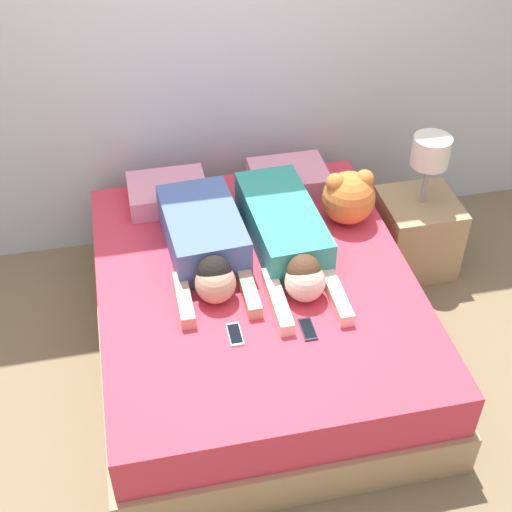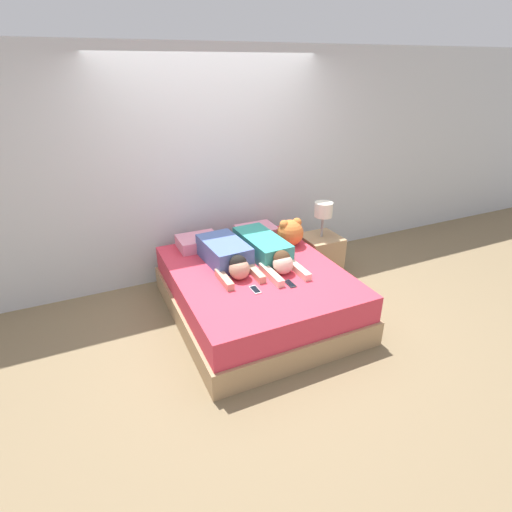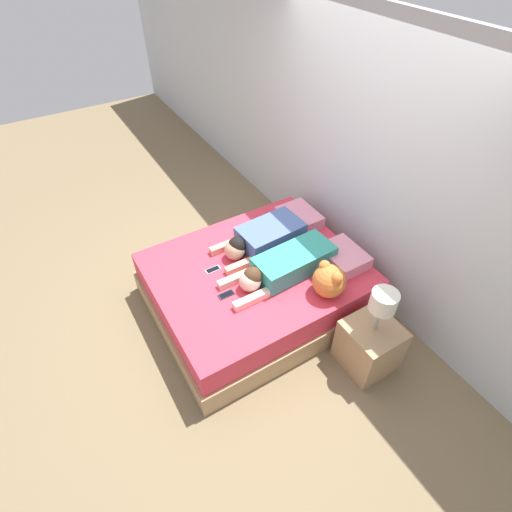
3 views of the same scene
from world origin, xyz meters
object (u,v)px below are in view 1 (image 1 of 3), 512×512
at_px(person_left, 205,242).
at_px(cell_phone_left, 235,334).
at_px(pillow_head_right, 289,178).
at_px(bed, 256,315).
at_px(plush_toy, 348,196).
at_px(nightstand, 417,228).
at_px(pillow_head_left, 168,193).
at_px(cell_phone_right, 308,329).
at_px(person_right, 287,236).

bearing_deg(person_left, cell_phone_left, -85.64).
relative_size(pillow_head_right, person_left, 0.48).
height_order(bed, plush_toy, plush_toy).
height_order(bed, pillow_head_right, pillow_head_right).
bearing_deg(nightstand, pillow_head_left, 169.57).
height_order(cell_phone_left, nightstand, nightstand).
bearing_deg(pillow_head_left, cell_phone_right, -65.82).
bearing_deg(person_right, plush_toy, 27.21).
bearing_deg(plush_toy, person_left, -168.21).
xyz_separation_m(pillow_head_right, person_left, (-0.59, -0.55, 0.05)).
distance_m(pillow_head_right, plush_toy, 0.46).
distance_m(bed, cell_phone_left, 0.49).
distance_m(bed, nightstand, 1.22).
height_order(cell_phone_right, plush_toy, plush_toy).
bearing_deg(bed, nightstand, 23.90).
bearing_deg(cell_phone_right, pillow_head_right, 80.39).
distance_m(person_right, cell_phone_right, 0.60).
bearing_deg(bed, pillow_head_right, 64.61).
bearing_deg(pillow_head_right, bed, -115.39).
xyz_separation_m(pillow_head_left, pillow_head_right, (0.72, 0.00, 0.00)).
bearing_deg(bed, pillow_head_left, 115.39).
bearing_deg(cell_phone_left, person_right, 54.78).
bearing_deg(person_right, bed, -139.26).
xyz_separation_m(cell_phone_left, plush_toy, (0.79, 0.75, 0.15)).
relative_size(pillow_head_left, pillow_head_right, 1.00).
xyz_separation_m(pillow_head_left, person_left, (0.14, -0.55, 0.05)).
bearing_deg(pillow_head_right, cell_phone_right, -99.61).
xyz_separation_m(pillow_head_right, plush_toy, (0.24, -0.38, 0.10)).
bearing_deg(nightstand, pillow_head_right, 160.09).
relative_size(pillow_head_right, nightstand, 0.49).
distance_m(pillow_head_left, cell_phone_right, 1.29).
height_order(bed, person_left, person_left).
bearing_deg(cell_phone_right, person_left, 122.16).
bearing_deg(bed, cell_phone_right, -68.16).
distance_m(bed, person_right, 0.46).
height_order(person_left, nightstand, nightstand).
relative_size(cell_phone_left, cell_phone_right, 1.00).
bearing_deg(cell_phone_left, cell_phone_right, -6.36).
distance_m(person_left, nightstand, 1.41).
bearing_deg(pillow_head_left, plush_toy, -21.48).
height_order(person_left, plush_toy, plush_toy).
bearing_deg(pillow_head_left, bed, -64.61).
xyz_separation_m(person_right, cell_phone_left, (-0.39, -0.55, -0.10)).
xyz_separation_m(bed, person_left, (-0.22, 0.21, 0.37)).
xyz_separation_m(pillow_head_left, plush_toy, (0.97, -0.38, 0.10)).
bearing_deg(person_right, pillow_head_left, 134.16).
bearing_deg(pillow_head_right, pillow_head_left, 180.00).
height_order(cell_phone_left, cell_phone_right, same).
bearing_deg(bed, person_left, 137.02).
xyz_separation_m(bed, pillow_head_left, (-0.36, 0.76, 0.33)).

